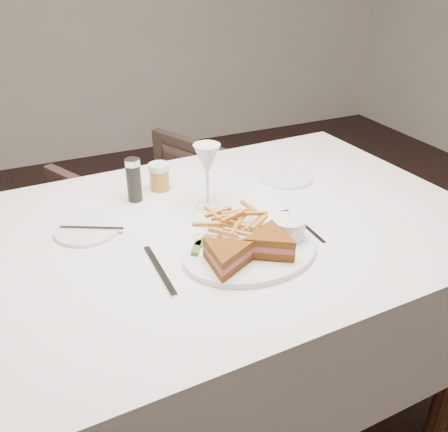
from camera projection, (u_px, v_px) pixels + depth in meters
ground at (232, 409)px, 1.68m from camera, size 5.00×5.00×0.00m
table at (217, 336)px, 1.45m from camera, size 1.41×0.97×0.75m
chair_far at (157, 214)px, 2.20m from camera, size 0.84×0.82×0.66m
table_setting at (228, 222)px, 1.21m from camera, size 0.77×0.58×0.18m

